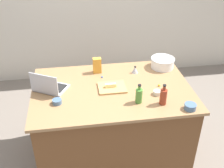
{
  "coord_description": "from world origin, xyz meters",
  "views": [
    {
      "loc": [
        -0.35,
        -2.32,
        2.41
      ],
      "look_at": [
        0.0,
        0.0,
        0.95
      ],
      "focal_mm": 44.49,
      "sensor_mm": 36.0,
      "label": 1
    }
  ],
  "objects": [
    {
      "name": "candy_2",
      "position": [
        0.48,
        -0.03,
        0.91
      ],
      "size": [
        0.02,
        0.02,
        0.02
      ],
      "primitive_type": "sphere",
      "color": "yellow",
      "rests_on": "island_counter"
    },
    {
      "name": "candy_0",
      "position": [
        -0.07,
        0.22,
        0.91
      ],
      "size": [
        0.02,
        0.02,
        0.02
      ],
      "primitive_type": "sphere",
      "color": "blue",
      "rests_on": "island_counter"
    },
    {
      "name": "laptop",
      "position": [
        -0.62,
        0.05,
        0.95
      ],
      "size": [
        0.38,
        0.35,
        0.22
      ],
      "color": "#B7B7BC",
      "rests_on": "island_counter"
    },
    {
      "name": "mixing_bowl_large",
      "position": [
        0.63,
        0.35,
        0.96
      ],
      "size": [
        0.27,
        0.27,
        0.12
      ],
      "color": "white",
      "rests_on": "island_counter"
    },
    {
      "name": "island_counter",
      "position": [
        0.0,
        0.0,
        0.45
      ],
      "size": [
        1.59,
        1.06,
        0.9
      ],
      "color": "brown",
      "rests_on": "ground"
    },
    {
      "name": "kitchen_timer",
      "position": [
        0.3,
        0.28,
        0.94
      ],
      "size": [
        0.07,
        0.07,
        0.08
      ],
      "color": "#B2B2B7",
      "rests_on": "island_counter"
    },
    {
      "name": "ramekin_medium",
      "position": [
        0.64,
        -0.45,
        0.93
      ],
      "size": [
        0.11,
        0.11,
        0.05
      ],
      "primitive_type": "cylinder",
      "color": "slate",
      "rests_on": "island_counter"
    },
    {
      "name": "ramekin_small",
      "position": [
        -0.54,
        -0.18,
        0.92
      ],
      "size": [
        0.09,
        0.09,
        0.04
      ],
      "primitive_type": "cylinder",
      "color": "slate",
      "rests_on": "island_counter"
    },
    {
      "name": "candy_bag",
      "position": [
        -0.11,
        0.35,
        0.99
      ],
      "size": [
        0.09,
        0.06,
        0.17
      ],
      "primitive_type": "cube",
      "color": "gold",
      "rests_on": "island_counter"
    },
    {
      "name": "bottle_olive",
      "position": [
        0.21,
        -0.27,
        0.98
      ],
      "size": [
        0.06,
        0.06,
        0.19
      ],
      "color": "#4C8C38",
      "rests_on": "island_counter"
    },
    {
      "name": "bottle_soy",
      "position": [
        0.42,
        -0.33,
        0.98
      ],
      "size": [
        0.07,
        0.07,
        0.21
      ],
      "color": "maroon",
      "rests_on": "island_counter"
    },
    {
      "name": "candy_1",
      "position": [
        0.3,
        0.26,
        0.91
      ],
      "size": [
        0.02,
        0.02,
        0.02
      ],
      "primitive_type": "sphere",
      "color": "yellow",
      "rests_on": "island_counter"
    },
    {
      "name": "cutting_board",
      "position": [
        0.0,
        -0.0,
        0.91
      ],
      "size": [
        0.27,
        0.23,
        0.02
      ],
      "primitive_type": "cube",
      "color": "tan",
      "rests_on": "island_counter"
    },
    {
      "name": "butter_stick_left",
      "position": [
        -0.01,
        -0.0,
        0.94
      ],
      "size": [
        0.11,
        0.04,
        0.04
      ],
      "primitive_type": "cube",
      "rotation": [
        0.0,
        0.0,
        0.02
      ],
      "color": "#F4E58C",
      "rests_on": "cutting_board"
    },
    {
      "name": "ramekin_wide",
      "position": [
        0.42,
        -0.17,
        0.92
      ],
      "size": [
        0.08,
        0.08,
        0.04
      ],
      "primitive_type": "cylinder",
      "color": "beige",
      "rests_on": "island_counter"
    },
    {
      "name": "ground_plane",
      "position": [
        0.0,
        0.0,
        0.0
      ],
      "size": [
        12.0,
        12.0,
        0.0
      ],
      "primitive_type": "plane",
      "color": "slate"
    }
  ]
}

